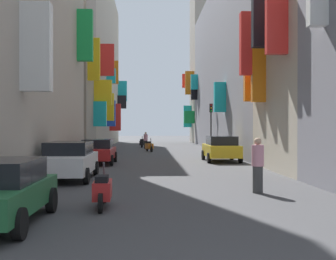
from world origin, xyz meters
name	(u,v)px	position (x,y,z in m)	size (l,w,h in m)	color
ground_plane	(159,155)	(0.00, 30.00, 0.00)	(140.00, 140.00, 0.00)	#424244
building_left_mid_b	(51,72)	(-7.98, 31.02, 6.16)	(7.38, 5.59, 12.34)	#9E9384
building_left_mid_c	(67,50)	(-7.98, 37.43, 8.90)	(7.32, 7.23, 17.84)	#BCB29E
building_left_far	(88,69)	(-7.99, 50.53, 8.88)	(7.21, 18.96, 17.78)	#BCB29E
building_right_mid_b	(246,68)	(8.00, 37.45, 7.35)	(6.85, 30.72, 14.71)	gray
building_right_mid_c	(214,68)	(7.97, 56.40, 9.84)	(7.32, 7.20, 19.75)	#9E9384
parked_car_yellow	(221,148)	(3.58, 24.22, 0.79)	(1.99, 3.99, 1.52)	gold
parked_car_red	(98,151)	(-3.60, 22.82, 0.73)	(1.94, 4.11, 1.36)	#B21E1E
parked_car_white	(69,160)	(-3.90, 15.50, 0.78)	(1.99, 4.41, 1.48)	white
scooter_orange	(149,146)	(-0.72, 34.85, 0.46)	(0.72, 1.89, 1.13)	orange
scooter_red	(102,190)	(-1.92, 9.31, 0.46)	(0.48, 1.91, 1.13)	red
scooter_black	(142,143)	(-1.44, 42.22, 0.46)	(0.49, 1.76, 1.13)	black
pedestrian_crossing	(258,165)	(2.67, 11.67, 0.87)	(0.40, 0.40, 1.73)	#3C3C3C
pedestrian_near_left	(146,141)	(-1.05, 39.50, 0.78)	(0.40, 0.40, 1.58)	black
traffic_light_near_corner	(211,119)	(4.61, 35.83, 2.78)	(0.26, 0.34, 4.07)	#2D2D2D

